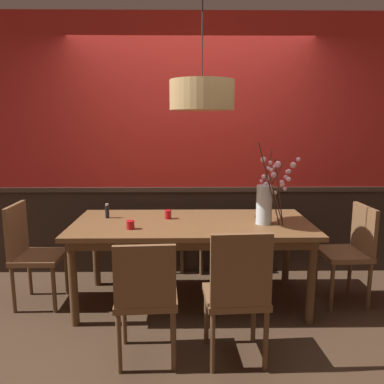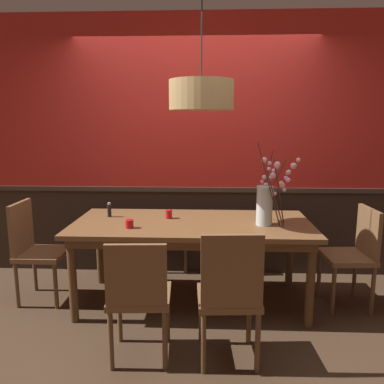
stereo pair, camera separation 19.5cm
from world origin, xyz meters
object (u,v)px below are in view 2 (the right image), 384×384
(chair_near_side_right, at_px, (230,292))
(candle_holder_nearer_edge, at_px, (169,214))
(chair_far_side_right, at_px, (219,222))
(condiment_bottle, at_px, (109,210))
(chair_head_east_end, at_px, (355,251))
(chair_far_side_left, at_px, (170,221))
(chair_head_west_end, at_px, (34,246))
(chair_near_side_left, at_px, (139,293))
(pendant_lamp, at_px, (201,95))
(candle_holder_nearer_center, at_px, (129,224))
(dining_table, at_px, (192,230))
(vase_with_blossoms, at_px, (266,202))

(chair_near_side_right, distance_m, candle_holder_nearer_edge, 1.18)
(chair_far_side_right, xyz_separation_m, condiment_bottle, (-1.06, -0.77, 0.30))
(chair_head_east_end, bearing_deg, chair_far_side_left, 152.15)
(chair_far_side_left, height_order, chair_head_east_end, chair_far_side_left)
(chair_head_west_end, height_order, chair_far_side_right, chair_far_side_right)
(chair_far_side_right, bearing_deg, chair_near_side_left, -107.96)
(pendant_lamp, bearing_deg, chair_head_east_end, 3.32)
(condiment_bottle, bearing_deg, chair_near_side_left, -66.29)
(candle_holder_nearer_center, bearing_deg, condiment_bottle, 125.34)
(chair_head_west_end, relative_size, chair_far_side_left, 0.98)
(chair_far_side_right, relative_size, condiment_bottle, 6.95)
(chair_near_side_left, bearing_deg, pendant_lamp, 63.79)
(chair_near_side_left, relative_size, pendant_lamp, 0.89)
(chair_far_side_left, relative_size, candle_holder_nearer_center, 13.05)
(chair_head_east_end, xyz_separation_m, candle_holder_nearer_edge, (-1.67, 0.12, 0.29))
(dining_table, height_order, chair_near_side_right, chair_near_side_right)
(dining_table, distance_m, chair_head_east_end, 1.46)
(dining_table, height_order, candle_holder_nearer_center, candle_holder_nearer_center)
(dining_table, bearing_deg, candle_holder_nearer_edge, 152.23)
(chair_far_side_right, bearing_deg, chair_head_west_end, -151.81)
(chair_far_side_left, distance_m, candle_holder_nearer_edge, 0.85)
(vase_with_blossoms, bearing_deg, chair_near_side_left, -139.33)
(chair_far_side_left, bearing_deg, chair_near_side_left, -90.70)
(chair_head_west_end, relative_size, condiment_bottle, 6.86)
(chair_far_side_left, relative_size, chair_head_east_end, 1.05)
(chair_head_west_end, bearing_deg, chair_head_east_end, -0.13)
(chair_near_side_right, relative_size, vase_with_blossoms, 1.33)
(chair_far_side_left, xyz_separation_m, candle_holder_nearer_center, (-0.22, -1.14, 0.27))
(chair_head_east_end, xyz_separation_m, vase_with_blossoms, (-0.80, -0.07, 0.45))
(chair_head_west_end, bearing_deg, chair_near_side_left, -38.48)
(chair_far_side_left, height_order, pendant_lamp, pendant_lamp)
(chair_far_side_left, distance_m, chair_near_side_left, 1.82)
(chair_head_west_end, xyz_separation_m, pendant_lamp, (1.54, -0.09, 1.35))
(dining_table, xyz_separation_m, chair_head_west_end, (-1.46, -0.00, -0.17))
(chair_far_side_right, relative_size, candle_holder_nearer_edge, 11.66)
(dining_table, bearing_deg, candle_holder_nearer_center, -156.40)
(pendant_lamp, bearing_deg, chair_near_side_right, -75.55)
(chair_near_side_left, bearing_deg, chair_near_side_right, -0.81)
(chair_near_side_left, distance_m, candle_holder_nearer_edge, 1.07)
(condiment_bottle, bearing_deg, chair_head_east_end, -4.13)
(vase_with_blossoms, height_order, pendant_lamp, pendant_lamp)
(dining_table, distance_m, vase_with_blossoms, 0.71)
(chair_near_side_right, distance_m, vase_with_blossoms, 1.01)
(candle_holder_nearer_edge, bearing_deg, dining_table, -27.77)
(vase_with_blossoms, bearing_deg, condiment_bottle, 170.93)
(chair_near_side_right, relative_size, condiment_bottle, 7.06)
(dining_table, height_order, chair_far_side_left, chair_far_side_left)
(chair_far_side_left, bearing_deg, vase_with_blossoms, -46.37)
(chair_head_west_end, xyz_separation_m, chair_near_side_left, (1.13, -0.90, -0.01))
(chair_far_side_left, xyz_separation_m, chair_head_east_end, (1.74, -0.92, -0.02))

